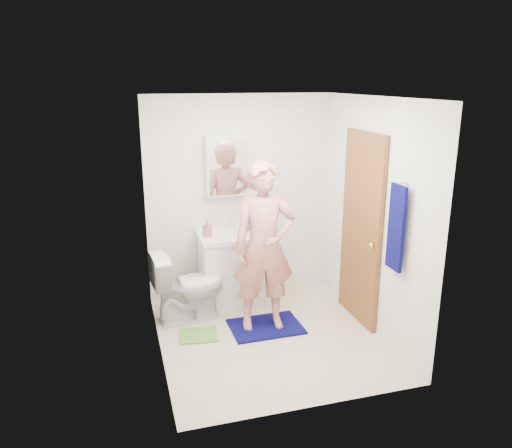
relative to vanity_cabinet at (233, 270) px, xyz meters
The scene contains 22 objects.
floor 1.01m from the vanity_cabinet, 80.69° to the right, with size 2.20×2.40×0.02m, color beige.
ceiling 2.21m from the vanity_cabinet, 80.69° to the right, with size 2.20×2.40×0.02m, color white.
wall_back 0.87m from the vanity_cabinet, 63.05° to the left, with size 2.20×0.02×2.40m, color silver.
wall_front 2.28m from the vanity_cabinet, 85.96° to the right, with size 2.20×0.02×2.40m, color silver.
wall_left 1.55m from the vanity_cabinet, 136.37° to the right, with size 0.02×2.40×2.40m, color silver.
wall_right 1.75m from the vanity_cabinet, 35.99° to the right, with size 0.02×2.40×2.40m, color silver.
vanity_cabinet is the anchor object (origin of this frame).
countertop 0.43m from the vanity_cabinet, ahead, with size 0.79×0.59×0.05m, color white.
sink_basin 0.44m from the vanity_cabinet, ahead, with size 0.40×0.40×0.03m, color white.
faucet 0.54m from the vanity_cabinet, 90.00° to the left, with size 0.03×0.03×0.12m, color silver.
medicine_cabinet 1.22m from the vanity_cabinet, 90.00° to the left, with size 0.50×0.12×0.70m, color white.
mirror_panel 1.21m from the vanity_cabinet, 90.00° to the left, with size 0.46×0.01×0.66m, color white.
door 1.57m from the vanity_cabinet, 32.20° to the right, with size 0.05×0.80×2.05m, color brown.
door_knob 1.69m from the vanity_cabinet, 42.72° to the right, with size 0.07×0.07×0.07m, color gold.
towel 2.08m from the vanity_cabinet, 51.53° to the right, with size 0.03×0.24×0.80m, color #08094E.
towel_hook 2.30m from the vanity_cabinet, 50.60° to the right, with size 0.02×0.02×0.06m, color silver.
toilet 0.65m from the vanity_cabinet, 152.89° to the right, with size 0.44×0.77×0.79m, color white.
bath_mat 0.84m from the vanity_cabinet, 76.49° to the right, with size 0.75×0.54×0.02m, color #08094E.
green_rug 0.98m from the vanity_cabinet, 127.64° to the right, with size 0.39×0.33×0.02m, color #65A737.
soap_dispenser 0.62m from the vanity_cabinet, behind, with size 0.09×0.09×0.19m, color #A84E6C.
toothbrush_cup 0.53m from the vanity_cabinet, 22.22° to the left, with size 0.12×0.12×0.09m, color #8B408E.
man 0.88m from the vanity_cabinet, 77.43° to the right, with size 0.64×0.42×1.77m, color tan.
Camera 1 is at (-1.41, -4.40, 2.57)m, focal length 35.00 mm.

